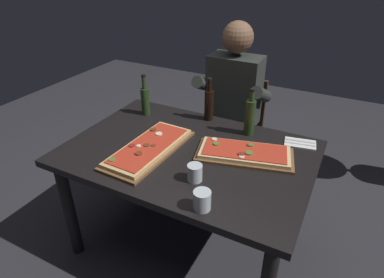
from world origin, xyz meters
The scene contains 12 objects.
ground_plane centered at (0.00, 0.00, 0.00)m, with size 6.40×6.40×0.00m, color #2D2D33.
dining_table centered at (0.00, 0.00, 0.64)m, with size 1.40×0.96×0.74m.
pizza_rectangular_front centered at (0.31, 0.09, 0.76)m, with size 0.58×0.37×0.05m.
pizza_rectangular_left centered at (-0.20, -0.11, 0.76)m, with size 0.29×0.61×0.05m.
wine_bottle_dark centered at (-0.49, 0.29, 0.85)m, with size 0.06×0.06×0.29m.
oil_bottle_amber centered at (-0.06, 0.42, 0.85)m, with size 0.06×0.06×0.29m.
vinegar_bottle_green centered at (0.24, 0.35, 0.86)m, with size 0.06×0.06×0.30m.
tumbler_near_camera centered at (0.28, -0.40, 0.78)m, with size 0.08×0.08×0.09m.
tumbler_far_side centered at (0.16, -0.23, 0.78)m, with size 0.08×0.08×0.09m.
napkin_cutlery_set centered at (0.56, 0.37, 0.74)m, with size 0.20×0.14×0.01m.
diner_chair centered at (-0.02, 0.86, 0.49)m, with size 0.44×0.44×0.87m.
seated_diner centered at (-0.02, 0.74, 0.74)m, with size 0.53×0.41×1.33m.
Camera 1 is at (0.76, -1.42, 1.75)m, focal length 30.83 mm.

